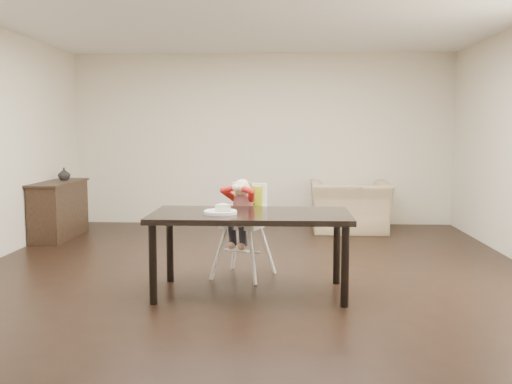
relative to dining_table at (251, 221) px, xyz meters
The scene contains 8 objects.
ground 0.83m from the dining_table, 94.19° to the left, with size 7.00×7.00×0.00m, color black.
room_walls 1.28m from the dining_table, 94.19° to the left, with size 6.02×7.02×2.71m.
dining_table is the anchor object (origin of this frame).
high_chair 0.64m from the dining_table, 99.22° to the left, with size 0.54×0.54×1.00m.
plate 0.29m from the dining_table, 162.73° to the right, with size 0.39×0.39×0.09m.
armchair 3.53m from the dining_table, 68.66° to the left, with size 1.14×0.74×0.99m, color tan.
sideboard 3.84m from the dining_table, 137.30° to the left, with size 0.44×1.26×0.79m.
vase 3.99m from the dining_table, 134.94° to the left, with size 0.17×0.18×0.17m, color #99999E.
Camera 1 is at (0.32, -5.60, 1.49)m, focal length 40.00 mm.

